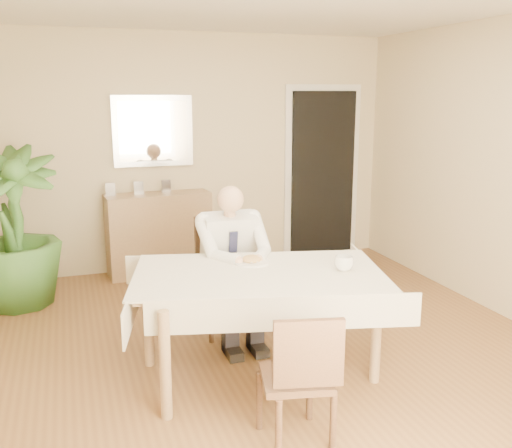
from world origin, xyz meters
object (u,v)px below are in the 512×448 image
object	(u,v)px
dining_table	(259,284)
potted_palm	(14,228)
sideboard	(159,234)
seated_man	(234,258)
coffee_mug	(344,263)
chair_far	(225,266)
chair_near	(301,374)

from	to	relation	value
dining_table	potted_palm	distance (m)	2.62
sideboard	seated_man	bearing A→B (deg)	-86.01
dining_table	coffee_mug	xyz separation A→B (m)	(0.57, -0.15, 0.14)
chair_far	seated_man	size ratio (longest dim) A/B	0.77
coffee_mug	seated_man	bearing A→B (deg)	127.49
chair_far	potted_palm	world-z (taller)	potted_palm
seated_man	sideboard	bearing A→B (deg)	98.30
chair_far	chair_near	xyz separation A→B (m)	(-0.06, -1.78, -0.10)
dining_table	coffee_mug	bearing A→B (deg)	-1.19
chair_far	potted_palm	distance (m)	2.04
seated_man	coffee_mug	bearing A→B (deg)	-52.51
dining_table	coffee_mug	size ratio (longest dim) A/B	14.85
dining_table	sideboard	xyz separation A→B (m)	(-0.29, 2.56, -0.22)
sideboard	potted_palm	xyz separation A→B (m)	(-1.41, -0.57, 0.30)
potted_palm	seated_man	bearing A→B (deg)	-39.50
coffee_mug	sideboard	world-z (taller)	sideboard
seated_man	potted_palm	distance (m)	2.20
chair_near	seated_man	xyz separation A→B (m)	(0.06, 1.48, 0.25)
chair_far	chair_near	size ratio (longest dim) A/B	1.19
seated_man	sideboard	size ratio (longest dim) A/B	1.12
chair_far	coffee_mug	distance (m)	1.21
sideboard	potted_palm	bearing A→B (deg)	-162.46
coffee_mug	dining_table	bearing A→B (deg)	165.28
chair_near	coffee_mug	bearing A→B (deg)	62.54
chair_near	potted_palm	xyz separation A→B (m)	(-1.64, 2.88, 0.30)
seated_man	coffee_mug	distance (m)	0.94
chair_near	potted_palm	distance (m)	3.33
chair_near	potted_palm	world-z (taller)	potted_palm
chair_far	seated_man	xyz separation A→B (m)	(0.00, -0.29, 0.15)
dining_table	potted_palm	bearing A→B (deg)	143.97
chair_far	sideboard	xyz separation A→B (m)	(-0.29, 1.67, -0.09)
dining_table	coffee_mug	world-z (taller)	coffee_mug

